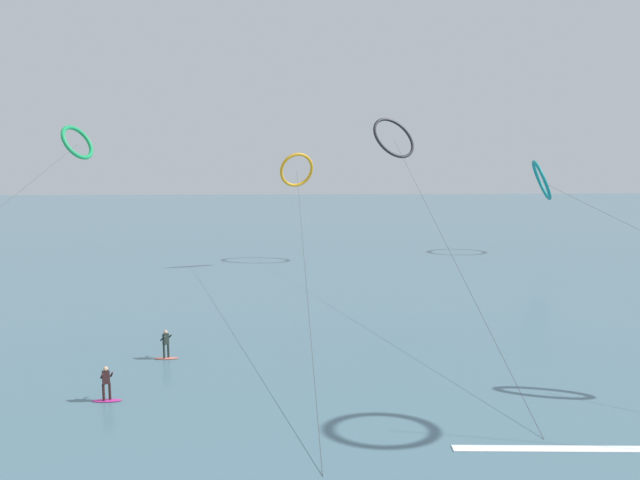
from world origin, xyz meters
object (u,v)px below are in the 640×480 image
Objects in this scene: surfer_magenta at (106,386)px; kite_teal at (542,180)px; surfer_coral at (166,346)px; kite_charcoal at (394,138)px; kite_amber at (297,170)px; kite_emerald at (77,143)px.

kite_teal is at bearing 20.23° from surfer_magenta.
surfer_coral is at bearing 47.88° from surfer_magenta.
surfer_magenta is 46.03m from kite_charcoal.
kite_teal is 1.16× the size of kite_amber.
surfer_magenta is 0.04× the size of kite_charcoal.
kite_amber is at bearing 165.81° from kite_charcoal.
surfer_coral is 0.04× the size of kite_emerald.
kite_emerald reaches higher than kite_amber.
kite_amber is at bearing 121.88° from kite_teal.
surfer_magenta is 37.97m from kite_amber.
kite_charcoal is at bearing 34.63° from surfer_magenta.
kite_emerald is (-13.71, 26.41, 12.52)m from surfer_coral.
kite_charcoal is 12.13m from kite_amber.
surfer_coral is 0.03× the size of kite_teal.
surfer_coral is (1.55, 5.93, 0.00)m from surfer_magenta.
kite_charcoal reaches higher than surfer_magenta.
kite_emerald is at bearing 73.76° from surfer_coral.
kite_amber is at bearing 31.14° from surfer_coral.
surfer_coral is 32.28m from kite_emerald.
kite_emerald reaches higher than kite_teal.
kite_amber is (-11.04, -3.51, -3.59)m from kite_charcoal.
kite_teal is at bearing 1.07° from surfer_coral.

